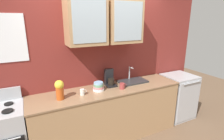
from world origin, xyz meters
TOP-DOWN VIEW (x-y plane):
  - ground_plane at (0.00, 0.00)m, footprint 10.00×10.00m
  - back_wall_unit at (-0.01, 0.31)m, footprint 4.18×0.47m
  - counter at (0.00, 0.00)m, footprint 2.57×0.63m
  - sink_faucet at (0.53, 0.10)m, footprint 0.52×0.30m
  - bowl_stack at (-0.18, 0.02)m, footprint 0.18×0.18m
  - vase at (-0.80, -0.04)m, footprint 0.13×0.13m
  - cup_near_sink at (0.20, -0.09)m, footprint 0.12×0.09m
  - cup_near_bowls at (-0.47, -0.04)m, footprint 0.10×0.07m
  - dishwasher at (1.63, -0.00)m, footprint 0.61×0.61m
  - coffee_maker at (0.08, 0.14)m, footprint 0.17×0.20m

SIDE VIEW (x-z plane):
  - ground_plane at x=0.00m, z-range 0.00..0.00m
  - dishwasher at x=1.63m, z-range 0.00..0.93m
  - counter at x=0.00m, z-range 0.00..0.93m
  - sink_faucet at x=0.53m, z-range 0.82..1.09m
  - cup_near_sink at x=0.20m, z-range 0.93..1.03m
  - cup_near_bowls at x=-0.47m, z-range 0.93..1.03m
  - bowl_stack at x=-0.18m, z-range 0.93..1.07m
  - coffee_maker at x=0.08m, z-range 0.89..1.18m
  - vase at x=-0.80m, z-range 0.94..1.23m
  - back_wall_unit at x=-0.01m, z-range 0.11..3.01m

